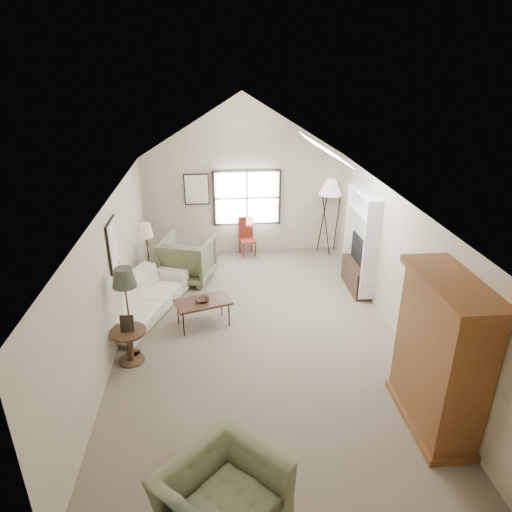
{
  "coord_description": "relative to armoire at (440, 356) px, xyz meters",
  "views": [
    {
      "loc": [
        -0.69,
        -7.12,
        4.69
      ],
      "look_at": [
        0.0,
        0.4,
        1.4
      ],
      "focal_mm": 32.0,
      "sensor_mm": 36.0,
      "label": 1
    }
  ],
  "objects": [
    {
      "name": "room_shell",
      "position": [
        -2.18,
        2.4,
        2.11
      ],
      "size": [
        5.01,
        8.01,
        4.0
      ],
      "color": "#756653",
      "rests_on": "ground"
    },
    {
      "name": "window",
      "position": [
        -2.08,
        6.36,
        0.35
      ],
      "size": [
        1.72,
        0.08,
        1.42
      ],
      "primitive_type": "cube",
      "color": "black",
      "rests_on": "room_shell"
    },
    {
      "name": "skylight",
      "position": [
        -0.88,
        3.3,
        2.12
      ],
      "size": [
        0.8,
        1.2,
        0.52
      ],
      "primitive_type": null,
      "color": "white",
      "rests_on": "room_shell"
    },
    {
      "name": "wall_art",
      "position": [
        -4.06,
        4.34,
        0.63
      ],
      "size": [
        1.97,
        3.71,
        0.88
      ],
      "color": "black",
      "rests_on": "room_shell"
    },
    {
      "name": "armoire",
      "position": [
        0.0,
        0.0,
        0.0
      ],
      "size": [
        0.6,
        1.5,
        2.2
      ],
      "primitive_type": "cube",
      "color": "brown",
      "rests_on": "ground"
    },
    {
      "name": "tv_alcove",
      "position": [
        0.16,
        4.0,
        0.05
      ],
      "size": [
        0.32,
        1.3,
        2.1
      ],
      "primitive_type": "cube",
      "color": "white",
      "rests_on": "ground"
    },
    {
      "name": "media_console",
      "position": [
        0.14,
        4.0,
        -0.8
      ],
      "size": [
        0.34,
        1.18,
        0.6
      ],
      "primitive_type": "cube",
      "color": "#382316",
      "rests_on": "ground"
    },
    {
      "name": "tv_panel",
      "position": [
        0.14,
        4.0,
        -0.18
      ],
      "size": [
        0.05,
        0.9,
        0.55
      ],
      "primitive_type": "cube",
      "color": "black",
      "rests_on": "media_console"
    },
    {
      "name": "sofa",
      "position": [
        -4.38,
        3.38,
        -0.75
      ],
      "size": [
        1.74,
        2.56,
        0.7
      ],
      "primitive_type": "imported",
      "rotation": [
        0.0,
        0.0,
        1.19
      ],
      "color": "#EFE3CE",
      "rests_on": "ground"
    },
    {
      "name": "armchair_near",
      "position": [
        -2.92,
        -1.3,
        -0.7
      ],
      "size": [
        1.63,
        1.62,
        0.8
      ],
      "primitive_type": "imported",
      "rotation": [
        0.0,
        0.0,
        0.77
      ],
      "color": "#606143",
      "rests_on": "ground"
    },
    {
      "name": "armchair_far",
      "position": [
        -3.55,
        4.82,
        -0.59
      ],
      "size": [
        1.37,
        1.39,
        1.02
      ],
      "primitive_type": "imported",
      "rotation": [
        0.0,
        0.0,
        2.83
      ],
      "color": "#696B4B",
      "rests_on": "ground"
    },
    {
      "name": "coffee_table",
      "position": [
        -3.18,
        2.8,
        -0.84
      ],
      "size": [
        1.14,
        0.85,
        0.52
      ],
      "primitive_type": "cube",
      "rotation": [
        0.0,
        0.0,
        0.31
      ],
      "color": "#3D2119",
      "rests_on": "ground"
    },
    {
      "name": "bowl",
      "position": [
        -3.18,
        2.8,
        -0.55
      ],
      "size": [
        0.31,
        0.31,
        0.06
      ],
      "primitive_type": "imported",
      "rotation": [
        0.0,
        0.0,
        0.31
      ],
      "color": "#361F16",
      "rests_on": "coffee_table"
    },
    {
      "name": "side_table",
      "position": [
        -4.38,
        1.78,
        -0.8
      ],
      "size": [
        0.77,
        0.77,
        0.6
      ],
      "primitive_type": "cylinder",
      "rotation": [
        0.0,
        0.0,
        -0.38
      ],
      "color": "#3C2A18",
      "rests_on": "ground"
    },
    {
      "name": "side_chair",
      "position": [
        -2.09,
        6.1,
        -0.61
      ],
      "size": [
        0.45,
        0.45,
        0.98
      ],
      "primitive_type": "cube",
      "rotation": [
        0.0,
        0.0,
        0.2
      ],
      "color": "maroon",
      "rests_on": "ground"
    },
    {
      "name": "tripod_lamp",
      "position": [
        -0.01,
        6.1,
        -0.11
      ],
      "size": [
        0.7,
        0.7,
        1.99
      ],
      "primitive_type": null,
      "rotation": [
        0.0,
        0.0,
        -0.24
      ],
      "color": "silver",
      "rests_on": "ground"
    },
    {
      "name": "dark_lamp",
      "position": [
        -4.38,
        1.98,
        -0.27
      ],
      "size": [
        0.52,
        0.52,
        1.66
      ],
      "primitive_type": null,
      "rotation": [
        0.0,
        0.0,
        -0.38
      ],
      "color": "#272B1E",
      "rests_on": "ground"
    },
    {
      "name": "tan_lamp",
      "position": [
        -4.38,
        4.58,
        -0.35
      ],
      "size": [
        0.39,
        0.39,
        1.49
      ],
      "primitive_type": null,
      "rotation": [
        0.0,
        0.0,
        -0.38
      ],
      "color": "tan",
      "rests_on": "ground"
    }
  ]
}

